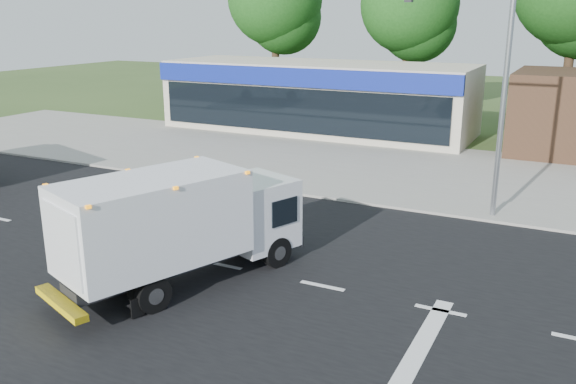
% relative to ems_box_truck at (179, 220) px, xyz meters
% --- Properties ---
extents(ground, '(120.00, 120.00, 0.00)m').
position_rel_ems_box_truck_xyz_m(ground, '(3.32, 1.42, -1.70)').
color(ground, '#385123').
rests_on(ground, ground).
extents(road_asphalt, '(60.00, 14.00, 0.02)m').
position_rel_ems_box_truck_xyz_m(road_asphalt, '(3.32, 1.42, -1.70)').
color(road_asphalt, black).
rests_on(road_asphalt, ground).
extents(sidewalk, '(60.00, 2.40, 0.12)m').
position_rel_ems_box_truck_xyz_m(sidewalk, '(3.32, 9.62, -1.64)').
color(sidewalk, gray).
rests_on(sidewalk, ground).
extents(parking_apron, '(60.00, 9.00, 0.02)m').
position_rel_ems_box_truck_xyz_m(parking_apron, '(3.32, 15.42, -1.69)').
color(parking_apron, gray).
rests_on(parking_apron, ground).
extents(lane_markings, '(55.20, 7.00, 0.01)m').
position_rel_ems_box_truck_xyz_m(lane_markings, '(4.67, 0.07, -1.68)').
color(lane_markings, silver).
rests_on(lane_markings, road_asphalt).
extents(ems_box_truck, '(4.28, 6.95, 2.95)m').
position_rel_ems_box_truck_xyz_m(ems_box_truck, '(0.00, 0.00, 0.00)').
color(ems_box_truck, black).
rests_on(ems_box_truck, ground).
extents(emergency_worker, '(0.72, 0.72, 1.79)m').
position_rel_ems_box_truck_xyz_m(emergency_worker, '(-2.43, 1.12, -0.82)').
color(emergency_worker, tan).
rests_on(emergency_worker, ground).
extents(retail_strip_mall, '(18.00, 6.20, 4.00)m').
position_rel_ems_box_truck_xyz_m(retail_strip_mall, '(-5.68, 21.35, 0.31)').
color(retail_strip_mall, beige).
rests_on(retail_strip_mall, ground).
extents(traffic_signal_pole, '(3.51, 0.25, 8.00)m').
position_rel_ems_box_truck_xyz_m(traffic_signal_pole, '(5.67, 9.02, 3.22)').
color(traffic_signal_pole, gray).
rests_on(traffic_signal_pole, ground).
extents(background_trees, '(36.77, 7.39, 12.10)m').
position_rel_ems_box_truck_xyz_m(background_trees, '(2.47, 29.59, 5.68)').
color(background_trees, '#332114').
rests_on(background_trees, ground).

